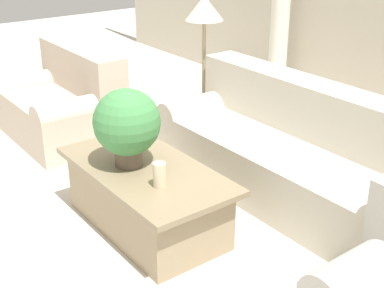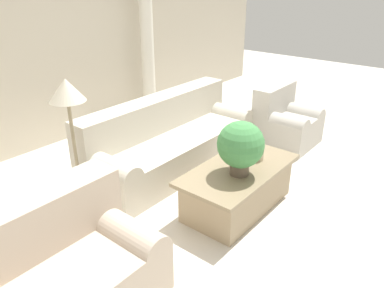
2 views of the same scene
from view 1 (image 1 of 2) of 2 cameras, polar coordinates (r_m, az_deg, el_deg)
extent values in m
plane|color=silver|center=(4.20, -0.61, -6.49)|extent=(16.00, 16.00, 0.00)
cube|color=beige|center=(4.30, 10.20, -2.77)|extent=(2.46, 0.88, 0.45)
cube|color=beige|center=(4.32, 13.22, 3.50)|extent=(2.46, 0.31, 0.43)
cylinder|color=beige|center=(4.95, 1.21, 3.77)|extent=(0.28, 0.88, 0.28)
cube|color=#C5B39E|center=(5.50, -13.95, 2.94)|extent=(1.31, 0.88, 0.45)
cube|color=#C5B39E|center=(5.47, -11.67, 7.91)|extent=(1.31, 0.31, 0.43)
cylinder|color=#C5B39E|center=(5.90, -16.20, 6.14)|extent=(0.28, 0.88, 0.28)
cylinder|color=#C5B39E|center=(4.99, -11.75, 3.41)|extent=(0.28, 0.88, 0.28)
cube|color=#998466|center=(3.84, -4.87, -5.97)|extent=(1.21, 0.62, 0.43)
cube|color=#897759|center=(3.73, -5.00, -2.80)|extent=(1.37, 0.71, 0.04)
cylinder|color=brown|center=(3.74, -6.77, -1.36)|extent=(0.19, 0.19, 0.12)
sphere|color=#428447|center=(3.64, -6.96, 2.33)|extent=(0.46, 0.46, 0.46)
cylinder|color=beige|center=(3.43, -3.48, -3.32)|extent=(0.08, 0.08, 0.17)
cylinder|color=gray|center=(5.37, 1.20, 0.75)|extent=(0.21, 0.21, 0.03)
cylinder|color=gray|center=(5.17, 1.25, 6.79)|extent=(0.04, 0.04, 1.15)
cone|color=beige|center=(5.01, 1.32, 14.32)|extent=(0.35, 0.35, 0.22)
cylinder|color=silver|center=(6.31, 9.49, 14.58)|extent=(0.21, 0.21, 2.28)
cylinder|color=#B7B2A8|center=(2.97, 18.25, -12.89)|extent=(0.28, 0.77, 0.28)
camera|label=2|loc=(5.79, -40.26, 20.42)|focal=35.00mm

